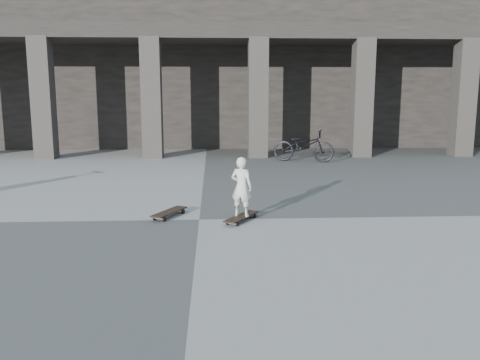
{
  "coord_description": "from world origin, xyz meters",
  "views": [
    {
      "loc": [
        0.26,
        -8.83,
        2.29
      ],
      "look_at": [
        0.75,
        0.35,
        0.65
      ],
      "focal_mm": 38.0,
      "sensor_mm": 36.0,
      "label": 1
    }
  ],
  "objects_px": {
    "longboard": "(241,217)",
    "bicycle": "(303,146)",
    "skateboard_spare": "(169,212)",
    "child": "(242,187)"
  },
  "relations": [
    {
      "from": "longboard",
      "to": "child",
      "type": "relative_size",
      "value": 0.88
    },
    {
      "from": "longboard",
      "to": "skateboard_spare",
      "type": "bearing_deg",
      "value": 105.29
    },
    {
      "from": "skateboard_spare",
      "to": "bicycle",
      "type": "relative_size",
      "value": 0.47
    },
    {
      "from": "skateboard_spare",
      "to": "child",
      "type": "bearing_deg",
      "value": -78.25
    },
    {
      "from": "skateboard_spare",
      "to": "bicycle",
      "type": "distance_m",
      "value": 8.0
    },
    {
      "from": "longboard",
      "to": "bicycle",
      "type": "bearing_deg",
      "value": 13.36
    },
    {
      "from": "longboard",
      "to": "skateboard_spare",
      "type": "height_order",
      "value": "skateboard_spare"
    },
    {
      "from": "longboard",
      "to": "child",
      "type": "bearing_deg",
      "value": 121.28
    },
    {
      "from": "longboard",
      "to": "bicycle",
      "type": "height_order",
      "value": "bicycle"
    },
    {
      "from": "child",
      "to": "skateboard_spare",
      "type": "bearing_deg",
      "value": 8.98
    }
  ]
}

